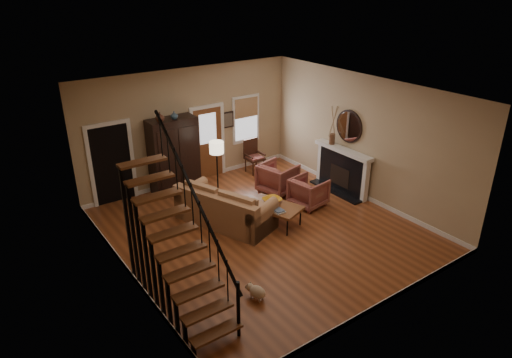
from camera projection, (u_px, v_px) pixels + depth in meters
room at (208, 153)px, 11.35m from camera, size 7.00×7.33×3.30m
staircase at (176, 228)px, 7.78m from camera, size 0.94×2.80×3.20m
fireplace at (343, 166)px, 12.58m from camera, size 0.33×1.95×2.30m
armoire at (174, 156)px, 12.42m from camera, size 1.30×0.60×2.10m
vase_a at (160, 117)px, 11.68m from camera, size 0.24×0.24×0.25m
vase_b at (174, 115)px, 11.90m from camera, size 0.20×0.20×0.21m
sofa at (225, 206)px, 11.00m from camera, size 1.83×2.61×0.89m
coffee_table at (274, 214)px, 11.03m from camera, size 1.15×1.48×0.50m
bowl at (272, 200)px, 11.05m from camera, size 0.44×0.44×0.11m
books at (278, 210)px, 10.63m from camera, size 0.24×0.32×0.06m
armchair_left at (308, 192)px, 11.87m from camera, size 0.96×0.94×0.76m
armchair_right at (278, 178)px, 12.59m from camera, size 1.11×1.10×0.84m
floor_lamp at (217, 171)px, 12.03m from camera, size 0.39×0.39×1.64m
side_chair at (255, 157)px, 13.83m from camera, size 0.54×0.54×1.02m
dog at (257, 293)px, 8.48m from camera, size 0.34×0.44×0.28m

